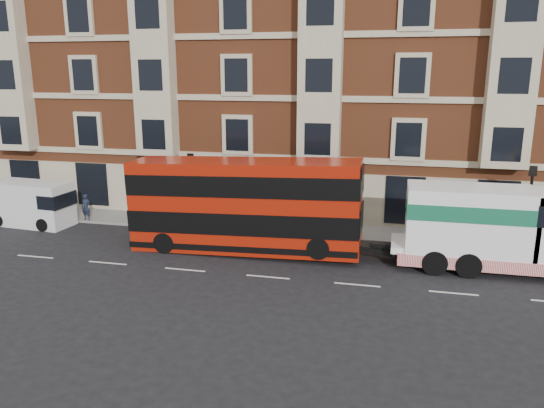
{
  "coord_description": "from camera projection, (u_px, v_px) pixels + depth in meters",
  "views": [
    {
      "loc": [
        5.21,
        -21.78,
        9.05
      ],
      "look_at": [
        -0.74,
        4.0,
        2.38
      ],
      "focal_mm": 35.0,
      "sensor_mm": 36.0,
      "label": 1
    }
  ],
  "objects": [
    {
      "name": "ground",
      "position": [
        268.0,
        277.0,
        23.93
      ],
      "size": [
        120.0,
        120.0,
        0.0
      ],
      "primitive_type": "plane",
      "color": "black",
      "rests_on": "ground"
    },
    {
      "name": "sidewalk",
      "position": [
        298.0,
        229.0,
        31.0
      ],
      "size": [
        90.0,
        3.0,
        0.15
      ],
      "primitive_type": "cube",
      "color": "slate",
      "rests_on": "ground"
    },
    {
      "name": "victorian_terrace",
      "position": [
        327.0,
        55.0,
        35.54
      ],
      "size": [
        45.0,
        12.0,
        20.4
      ],
      "color": "brown",
      "rests_on": "ground"
    },
    {
      "name": "lamp_post_west",
      "position": [
        191.0,
        185.0,
        30.44
      ],
      "size": [
        0.35,
        0.15,
        4.35
      ],
      "color": "black",
      "rests_on": "sidewalk"
    },
    {
      "name": "lamp_post_east",
      "position": [
        529.0,
        202.0,
        26.52
      ],
      "size": [
        0.35,
        0.15,
        4.35
      ],
      "color": "black",
      "rests_on": "sidewalk"
    },
    {
      "name": "double_decker_bus",
      "position": [
        245.0,
        204.0,
        26.77
      ],
      "size": [
        11.69,
        2.68,
        4.73
      ],
      "color": "#A11908",
      "rests_on": "ground"
    },
    {
      "name": "tow_truck",
      "position": [
        498.0,
        228.0,
        24.25
      ],
      "size": [
        9.36,
        2.77,
        3.9
      ],
      "color": "white",
      "rests_on": "ground"
    },
    {
      "name": "box_van",
      "position": [
        30.0,
        204.0,
        31.8
      ],
      "size": [
        5.17,
        2.48,
        2.61
      ],
      "rotation": [
        0.0,
        0.0,
        -0.08
      ],
      "color": "silver",
      "rests_on": "ground"
    },
    {
      "name": "pedestrian",
      "position": [
        86.0,
        207.0,
        32.31
      ],
      "size": [
        0.6,
        0.4,
        1.62
      ],
      "primitive_type": "imported",
      "rotation": [
        0.0,
        0.0,
        -0.02
      ],
      "color": "#192032",
      "rests_on": "sidewalk"
    }
  ]
}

